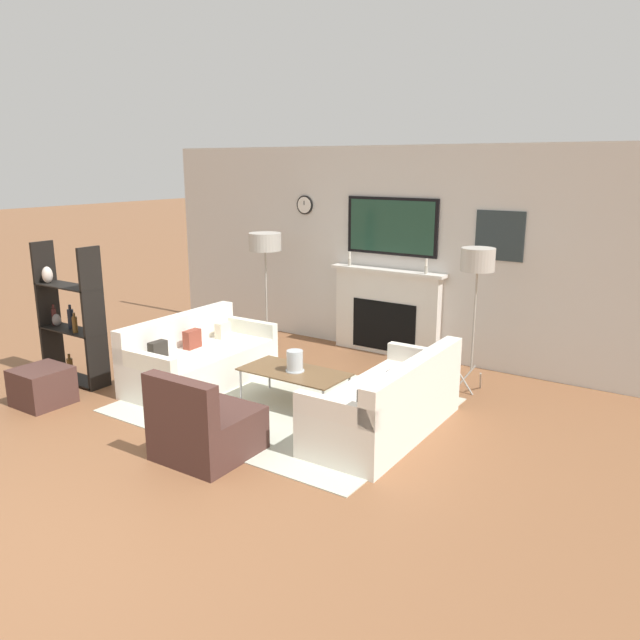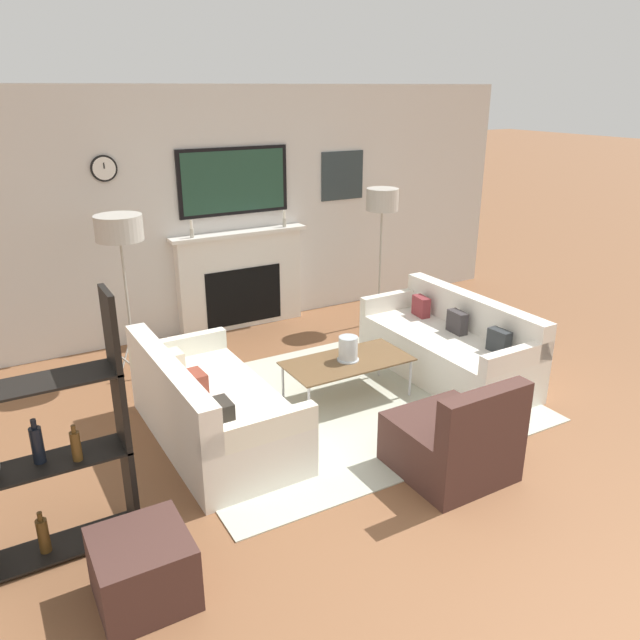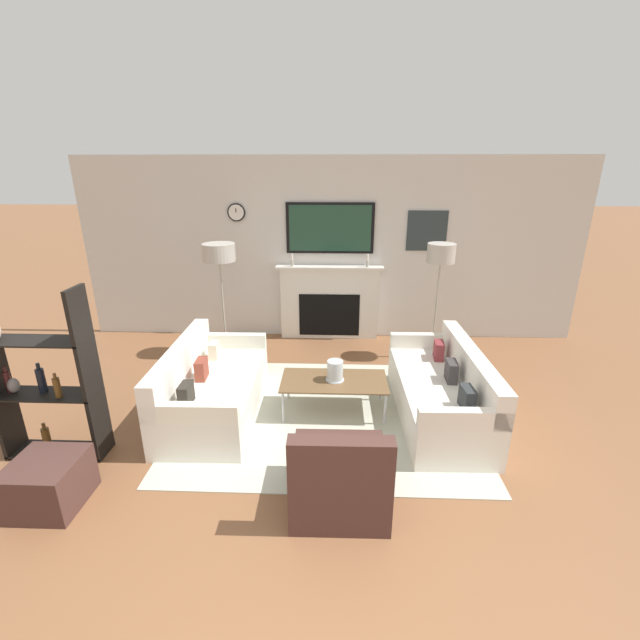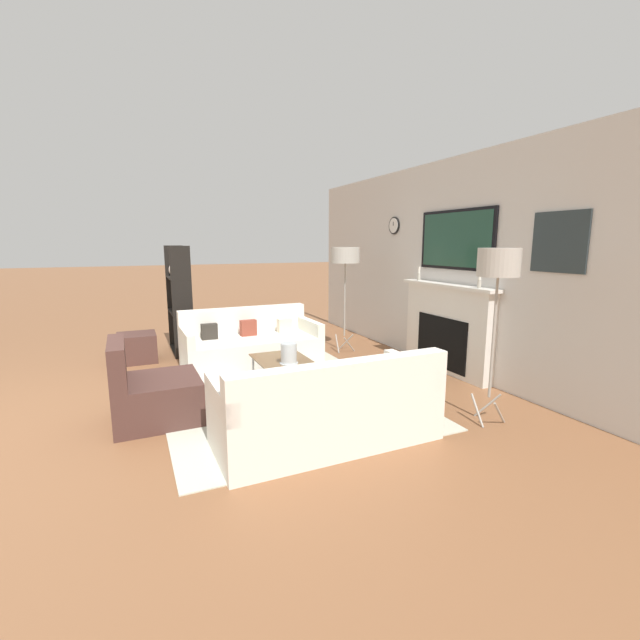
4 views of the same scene
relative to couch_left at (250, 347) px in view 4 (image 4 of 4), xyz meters
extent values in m
cube|color=silver|center=(1.23, 2.38, 1.08)|extent=(7.49, 0.07, 2.70)
cube|color=silver|center=(1.23, 2.26, 0.28)|extent=(1.49, 0.16, 1.10)
cube|color=black|center=(1.23, 2.18, 0.12)|extent=(0.92, 0.01, 0.66)
cube|color=silver|center=(1.23, 2.24, 0.85)|extent=(1.61, 0.22, 0.04)
cylinder|color=#B2AD9E|center=(0.67, 2.21, 0.92)|extent=(0.04, 0.04, 0.10)
cylinder|color=white|center=(0.67, 2.21, 1.01)|extent=(0.03, 0.03, 0.09)
cylinder|color=#B2AD9E|center=(1.79, 2.21, 0.92)|extent=(0.04, 0.04, 0.10)
cylinder|color=white|center=(1.79, 2.21, 1.01)|extent=(0.03, 0.03, 0.09)
cube|color=black|center=(1.23, 2.33, 1.42)|extent=(1.29, 0.04, 0.74)
cube|color=#1E4233|center=(1.23, 2.31, 1.42)|extent=(1.20, 0.01, 0.66)
cylinder|color=black|center=(-0.14, 2.33, 1.64)|extent=(0.26, 0.02, 0.26)
cylinder|color=silver|center=(-0.14, 2.31, 1.64)|extent=(0.22, 0.00, 0.22)
cube|color=black|center=(-0.14, 2.31, 1.67)|extent=(0.01, 0.00, 0.06)
cube|color=#293437|center=(2.65, 2.33, 1.38)|extent=(0.58, 0.02, 0.58)
cube|color=beige|center=(1.23, 0.00, -0.27)|extent=(3.07, 2.46, 0.01)
cube|color=white|center=(0.05, 0.00, -0.07)|extent=(0.90, 1.78, 0.41)
cube|color=white|center=(-0.31, 0.00, 0.32)|extent=(0.19, 1.76, 0.36)
cube|color=white|center=(0.03, 0.83, 0.23)|extent=(0.87, 0.11, 0.18)
cube|color=white|center=(0.06, -0.83, 0.23)|extent=(0.87, 0.11, 0.18)
cube|color=beige|center=(-0.09, 0.52, 0.23)|extent=(0.11, 0.20, 0.19)
cube|color=brown|center=(-0.08, 0.00, 0.24)|extent=(0.11, 0.22, 0.21)
cube|color=#2F2A24|center=(-0.07, -0.52, 0.24)|extent=(0.10, 0.20, 0.20)
cube|color=white|center=(2.42, 0.00, -0.06)|extent=(0.81, 1.85, 0.43)
cube|color=white|center=(2.73, 0.01, 0.33)|extent=(0.19, 1.84, 0.34)
cube|color=white|center=(2.43, -0.87, 0.25)|extent=(0.79, 0.11, 0.18)
cube|color=white|center=(2.40, 0.87, 0.25)|extent=(0.79, 0.11, 0.18)
cube|color=#2D3032|center=(2.54, -0.54, 0.26)|extent=(0.11, 0.22, 0.21)
cube|color=#393536|center=(2.54, 0.00, 0.27)|extent=(0.11, 0.22, 0.21)
cube|color=maroon|center=(2.53, 0.55, 0.26)|extent=(0.12, 0.22, 0.21)
cube|color=#4A2E28|center=(1.37, -1.26, -0.07)|extent=(0.75, 0.78, 0.40)
cube|color=#4A2E28|center=(1.38, -1.58, 0.32)|extent=(0.74, 0.15, 0.39)
cube|color=brown|center=(1.32, 0.06, 0.10)|extent=(1.13, 0.57, 0.02)
cylinder|color=#B7B7BC|center=(0.80, -0.18, -0.09)|extent=(0.02, 0.02, 0.37)
cylinder|color=#B7B7BC|center=(1.85, -0.18, -0.09)|extent=(0.02, 0.02, 0.37)
cylinder|color=#B7B7BC|center=(0.80, 0.30, -0.09)|extent=(0.02, 0.02, 0.37)
cylinder|color=#B7B7BC|center=(1.85, 0.30, -0.09)|extent=(0.02, 0.02, 0.37)
cylinder|color=silver|center=(1.33, 0.07, 0.22)|extent=(0.17, 0.17, 0.22)
cylinder|color=silver|center=(1.33, 0.07, 0.17)|extent=(0.09, 0.09, 0.12)
cylinder|color=silver|center=(1.33, 0.07, 0.11)|extent=(0.20, 0.20, 0.01)
cylinder|color=#9E998E|center=(-0.12, 1.57, -0.15)|extent=(0.09, 0.23, 0.26)
cylinder|color=#9E998E|center=(-0.30, 1.61, -0.15)|extent=(0.17, 0.19, 0.26)
cylinder|color=#9E998E|center=(-0.25, 1.43, -0.15)|extent=(0.23, 0.07, 0.26)
cylinder|color=#9E998E|center=(-0.22, 1.54, 0.53)|extent=(0.02, 0.02, 1.11)
cylinder|color=#B2ADA3|center=(-0.22, 1.54, 1.20)|extent=(0.43, 0.43, 0.23)
cylinder|color=#9E998E|center=(2.79, 1.57, -0.15)|extent=(0.09, 0.23, 0.26)
cylinder|color=#9E998E|center=(2.61, 1.61, -0.15)|extent=(0.17, 0.19, 0.26)
cylinder|color=#9E998E|center=(2.67, 1.43, -0.15)|extent=(0.23, 0.07, 0.26)
cylinder|color=#9E998E|center=(2.69, 1.54, 0.53)|extent=(0.02, 0.02, 1.11)
cylinder|color=#B2ADA3|center=(2.69, 1.54, 1.21)|extent=(0.36, 0.36, 0.25)
cube|color=black|center=(-1.66, -0.76, 0.53)|extent=(0.04, 0.28, 1.61)
cube|color=black|center=(-0.80, -0.76, 0.53)|extent=(0.04, 0.28, 1.61)
cube|color=black|center=(-1.23, -0.76, -0.24)|extent=(0.89, 0.28, 0.02)
cube|color=black|center=(-1.23, -0.76, 0.35)|extent=(0.89, 0.28, 0.01)
cube|color=black|center=(-1.23, -0.76, 0.86)|extent=(0.89, 0.28, 0.02)
cylinder|color=brown|center=(-1.09, -0.81, 0.45)|extent=(0.06, 0.06, 0.18)
cylinder|color=brown|center=(-1.09, -0.81, 0.56)|extent=(0.03, 0.03, 0.05)
cylinder|color=black|center=(-1.28, -0.73, 0.47)|extent=(0.07, 0.07, 0.22)
cylinder|color=black|center=(-1.28, -0.73, 0.61)|extent=(0.03, 0.03, 0.06)
cylinder|color=brown|center=(-1.34, -0.76, -0.13)|extent=(0.07, 0.07, 0.22)
cylinder|color=brown|center=(-1.34, -0.76, 0.01)|extent=(0.03, 0.03, 0.06)
cylinder|color=#3D1919|center=(-1.58, -0.75, 0.45)|extent=(0.05, 0.05, 0.20)
cylinder|color=#3D1919|center=(-1.58, -0.75, 0.58)|extent=(0.02, 0.02, 0.05)
ellipsoid|color=beige|center=(-1.55, -0.80, 0.96)|extent=(0.12, 0.12, 0.19)
ellipsoid|color=gray|center=(-1.53, -0.75, 0.42)|extent=(0.10, 0.10, 0.14)
cube|color=#4A2E28|center=(-0.90, -1.39, -0.07)|extent=(0.51, 0.51, 0.40)
camera|label=1|loc=(4.99, -4.88, 2.21)|focal=35.00mm
camera|label=2|loc=(-1.40, -4.23, 2.40)|focal=35.00mm
camera|label=3|loc=(1.33, -4.03, 2.25)|focal=24.00mm
camera|label=4|loc=(5.48, -1.43, 1.38)|focal=24.00mm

